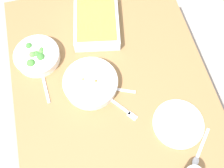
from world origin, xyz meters
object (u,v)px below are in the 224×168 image
Objects in this scene: side_plate at (178,124)px; broccoli_bowl at (37,56)px; spoon_spare at (199,152)px; fork_on_table at (123,109)px; stew_bowl at (91,83)px; spoon_by_stew at (111,88)px; spoon_by_broccoli at (44,81)px; baking_dish at (97,22)px.

broccoli_bowl is at bearing -130.26° from side_plate.
side_plate is 0.14m from spoon_spare.
fork_on_table is (-0.12, -0.21, -0.00)m from side_plate.
spoon_by_stew is at bearing 67.38° from stew_bowl.
spoon_by_broccoli is (-0.07, -0.21, -0.03)m from stew_bowl.
fork_on_table is (0.14, 0.11, -0.03)m from stew_bowl.
spoon_by_stew is (-0.23, -0.24, -0.00)m from side_plate.
side_plate is (0.46, 0.55, -0.02)m from broccoli_bowl.
spoon_spare is (0.60, 0.59, -0.03)m from broccoli_bowl.
stew_bowl is 0.19m from fork_on_table.
baking_dish is (-0.32, 0.10, 0.00)m from stew_bowl.
spoon_spare reaches higher than fork_on_table.
broccoli_bowl is 0.48m from fork_on_table.
spoon_by_stew is 0.11m from fork_on_table.
broccoli_bowl is 0.98× the size of side_plate.
spoon_spare is at bearing 38.26° from spoon_by_stew.
side_plate is 1.53× the size of spoon_spare.
baking_dish reaches higher than spoon_by_stew.
broccoli_bowl is 0.64× the size of baking_dish.
fork_on_table is at bearing 44.07° from broccoli_bowl.
stew_bowl is 0.10m from spoon_by_stew.
stew_bowl is at bearing 47.71° from broccoli_bowl.
fork_on_table is at bearing 14.30° from spoon_by_stew.
broccoli_bowl is at bearing -175.44° from spoon_by_broccoli.
baking_dish is at bearing 128.91° from spoon_by_broccoli.
fork_on_table is (0.46, 0.01, -0.03)m from baking_dish.
side_plate is 1.30× the size of spoon_by_stew.
spoon_by_stew is 0.96× the size of spoon_by_broccoli.
side_plate is at bearing 57.77° from spoon_by_broccoli.
spoon_by_broccoli is at bearing 4.56° from broccoli_bowl.
stew_bowl is 0.55m from spoon_spare.
side_plate is at bearing 21.41° from baking_dish.
stew_bowl reaches higher than fork_on_table.
side_plate is at bearing 60.69° from fork_on_table.
broccoli_bowl is at bearing -135.93° from fork_on_table.
spoon_by_stew is (0.23, 0.30, -0.03)m from broccoli_bowl.
broccoli_bowl reaches higher than stew_bowl.
spoon_spare is at bearing 44.65° from broccoli_bowl.
baking_dish reaches higher than spoon_spare.
stew_bowl is 0.42m from side_plate.
spoon_spare is (0.36, 0.29, 0.00)m from spoon_by_stew.
baking_dish is (-0.12, 0.32, 0.00)m from broccoli_bowl.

